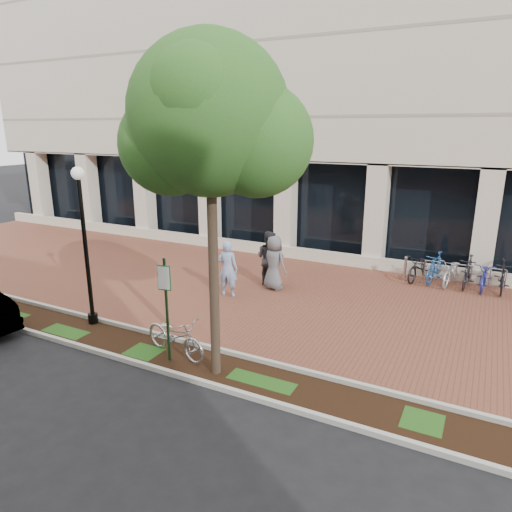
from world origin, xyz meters
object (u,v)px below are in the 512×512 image
at_px(street_tree, 213,126).
at_px(pedestrian_right, 274,263).
at_px(parking_sign, 166,298).
at_px(lamppost, 85,239).
at_px(bollard, 405,268).
at_px(pedestrian_mid, 269,258).
at_px(pedestrian_left, 228,269).
at_px(bike_rack_cluster, 459,271).
at_px(locked_bicycle, 175,336).

relative_size(street_tree, pedestrian_right, 3.83).
xyz_separation_m(parking_sign, lamppost, (-3.40, 0.79, 0.91)).
height_order(parking_sign, bollard, parking_sign).
distance_m(lamppost, pedestrian_right, 6.42).
bearing_deg(pedestrian_mid, lamppost, 69.92).
height_order(pedestrian_left, bike_rack_cluster, pedestrian_left).
distance_m(lamppost, bollard, 11.32).
distance_m(pedestrian_left, bollard, 6.78).
distance_m(parking_sign, lamppost, 3.61).
bearing_deg(bike_rack_cluster, bollard, -161.30).
height_order(pedestrian_right, bike_rack_cluster, pedestrian_right).
distance_m(pedestrian_mid, bollard, 5.19).
xyz_separation_m(pedestrian_left, pedestrian_mid, (0.72, 1.71, 0.03)).
xyz_separation_m(parking_sign, pedestrian_right, (0.09, 5.93, -0.69)).
bearing_deg(street_tree, lamppost, 171.48).
xyz_separation_m(lamppost, pedestrian_right, (3.49, 5.14, -1.60)).
distance_m(pedestrian_right, bollard, 5.07).
height_order(locked_bicycle, pedestrian_mid, pedestrian_mid).
distance_m(parking_sign, pedestrian_right, 5.97).
bearing_deg(locked_bicycle, bike_rack_cluster, -21.51).
bearing_deg(locked_bicycle, pedestrian_right, 10.71).
bearing_deg(bollard, street_tree, -106.78).
xyz_separation_m(pedestrian_right, bike_rack_cluster, (5.83, 3.40, -0.44)).
bearing_deg(parking_sign, pedestrian_right, 79.00).
bearing_deg(pedestrian_mid, pedestrian_right, 145.71).
xyz_separation_m(pedestrian_left, pedestrian_right, (1.11, 1.34, 0.01)).
height_order(pedestrian_mid, bike_rack_cluster, pedestrian_mid).
bearing_deg(street_tree, pedestrian_left, 118.10).
height_order(lamppost, bike_rack_cluster, lamppost).
bearing_deg(bollard, locked_bicycle, -115.33).
xyz_separation_m(locked_bicycle, bollard, (4.12, 8.70, -0.05)).
bearing_deg(locked_bicycle, bollard, -13.40).
bearing_deg(street_tree, pedestrian_mid, 105.20).
height_order(locked_bicycle, pedestrian_left, pedestrian_left).
distance_m(street_tree, locked_bicycle, 5.27).
height_order(parking_sign, pedestrian_left, parking_sign).
distance_m(street_tree, pedestrian_right, 7.58).
bearing_deg(pedestrian_mid, pedestrian_left, 76.34).
bearing_deg(pedestrian_mid, bollard, -139.04).
bearing_deg(locked_bicycle, pedestrian_mid, 14.54).
xyz_separation_m(pedestrian_mid, bike_rack_cluster, (6.23, 3.03, -0.47)).
height_order(pedestrian_mid, pedestrian_right, pedestrian_mid).
relative_size(street_tree, locked_bicycle, 3.68).
relative_size(lamppost, pedestrian_mid, 2.28).
height_order(lamppost, bollard, lamppost).
bearing_deg(bollard, bike_rack_cluster, 9.78).
bearing_deg(parking_sign, locked_bicycle, 84.83).
height_order(lamppost, pedestrian_mid, lamppost).
bearing_deg(pedestrian_left, bollard, -149.68).
relative_size(lamppost, pedestrian_right, 2.34).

